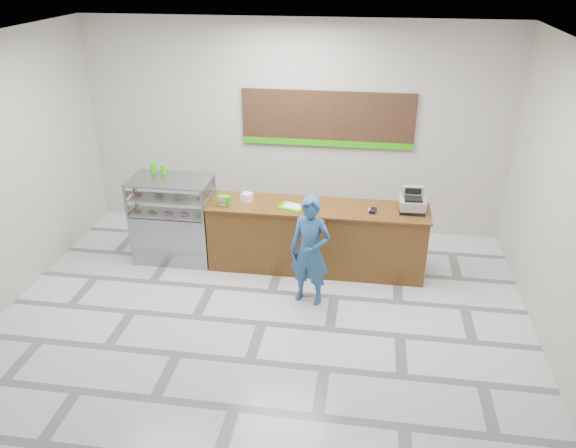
# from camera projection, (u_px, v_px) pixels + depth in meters

# --- Properties ---
(floor) EXTENTS (7.00, 7.00, 0.00)m
(floor) POSITION_uv_depth(u_px,v_px,m) (262.00, 323.00, 7.34)
(floor) COLOR silver
(floor) RESTS_ON ground
(back_wall) EXTENTS (7.00, 0.00, 7.00)m
(back_wall) POSITION_uv_depth(u_px,v_px,m) (294.00, 129.00, 9.24)
(back_wall) COLOR #BCB7AD
(back_wall) RESTS_ON floor
(ceiling) EXTENTS (7.00, 7.00, 0.00)m
(ceiling) POSITION_uv_depth(u_px,v_px,m) (255.00, 46.00, 5.81)
(ceiling) COLOR silver
(ceiling) RESTS_ON back_wall
(sales_counter) EXTENTS (3.26, 0.76, 1.03)m
(sales_counter) POSITION_uv_depth(u_px,v_px,m) (317.00, 237.00, 8.42)
(sales_counter) COLOR brown
(sales_counter) RESTS_ON floor
(display_case) EXTENTS (1.22, 0.72, 1.33)m
(display_case) POSITION_uv_depth(u_px,v_px,m) (174.00, 219.00, 8.64)
(display_case) COLOR gray
(display_case) RESTS_ON floor
(menu_board) EXTENTS (2.80, 0.06, 0.90)m
(menu_board) POSITION_uv_depth(u_px,v_px,m) (327.00, 120.00, 9.05)
(menu_board) COLOR black
(menu_board) RESTS_ON back_wall
(cash_register) EXTENTS (0.37, 0.39, 0.34)m
(cash_register) POSITION_uv_depth(u_px,v_px,m) (412.00, 203.00, 8.00)
(cash_register) COLOR black
(cash_register) RESTS_ON sales_counter
(card_terminal) EXTENTS (0.12, 0.18, 0.04)m
(card_terminal) POSITION_uv_depth(u_px,v_px,m) (373.00, 211.00, 8.01)
(card_terminal) COLOR black
(card_terminal) RESTS_ON sales_counter
(serving_tray) EXTENTS (0.43, 0.37, 0.02)m
(serving_tray) POSITION_uv_depth(u_px,v_px,m) (292.00, 207.00, 8.16)
(serving_tray) COLOR #38C800
(serving_tray) RESTS_ON sales_counter
(napkin_box) EXTENTS (0.18, 0.18, 0.12)m
(napkin_box) POSITION_uv_depth(u_px,v_px,m) (247.00, 197.00, 8.34)
(napkin_box) COLOR white
(napkin_box) RESTS_ON sales_counter
(straw_cup) EXTENTS (0.08, 0.08, 0.12)m
(straw_cup) POSITION_uv_depth(u_px,v_px,m) (244.00, 197.00, 8.35)
(straw_cup) COLOR silver
(straw_cup) RESTS_ON sales_counter
(promo_box) EXTENTS (0.18, 0.13, 0.15)m
(promo_box) POSITION_uv_depth(u_px,v_px,m) (224.00, 201.00, 8.18)
(promo_box) COLOR #27AF0C
(promo_box) RESTS_ON sales_counter
(donut_decal) EXTENTS (0.15, 0.15, 0.00)m
(donut_decal) POSITION_uv_depth(u_px,v_px,m) (373.00, 210.00, 8.08)
(donut_decal) COLOR pink
(donut_decal) RESTS_ON sales_counter
(green_cup_left) EXTENTS (0.10, 0.10, 0.15)m
(green_cup_left) POSITION_uv_depth(u_px,v_px,m) (153.00, 168.00, 8.57)
(green_cup_left) COLOR #27AF0C
(green_cup_left) RESTS_ON display_case
(green_cup_right) EXTENTS (0.08, 0.08, 0.13)m
(green_cup_right) POSITION_uv_depth(u_px,v_px,m) (163.00, 169.00, 8.54)
(green_cup_right) COLOR #27AF0C
(green_cup_right) RESTS_ON display_case
(customer) EXTENTS (0.64, 0.50, 1.55)m
(customer) POSITION_uv_depth(u_px,v_px,m) (310.00, 251.00, 7.50)
(customer) COLOR #265285
(customer) RESTS_ON floor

